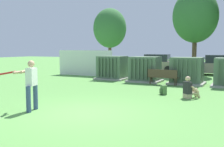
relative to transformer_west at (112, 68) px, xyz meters
The scene contains 13 objects.
ground_plane 9.87m from the transformer_west, 68.94° to the right, with size 96.00×96.00×0.00m, color #5B9947.
fence_panel 3.36m from the transformer_west, 156.79° to the left, with size 4.80×0.12×2.00m, color white.
transformer_west is the anchor object (origin of this frame).
transformer_mid_west 2.52m from the transformer_west, ahead, with size 2.10×1.70×1.62m.
transformer_mid_east 5.16m from the transformer_west, ahead, with size 2.10×1.70×1.62m.
park_bench 4.16m from the transformer_west, 17.61° to the right, with size 1.83×0.54×0.92m.
batter 9.88m from the transformer_west, 80.04° to the right, with size 1.61×0.77×1.74m.
seated_spectator 7.89m from the transformer_west, 38.41° to the right, with size 0.73×0.75×0.96m.
backpack 6.66m from the transformer_west, 42.36° to the right, with size 0.37×0.38×0.44m.
tree_left 7.22m from the transformer_west, 118.34° to the left, with size 3.05×3.05×5.83m.
tree_center_left 8.44m from the transformer_west, 52.77° to the left, with size 3.60×3.60×6.88m.
parked_car_leftmost 7.21m from the transformer_west, 82.41° to the left, with size 4.31×2.15×1.62m.
parked_car_left_of_center 9.17m from the transformer_west, 47.25° to the left, with size 4.39×2.34×1.62m.
Camera 1 is at (4.75, -7.44, 2.14)m, focal length 42.99 mm.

